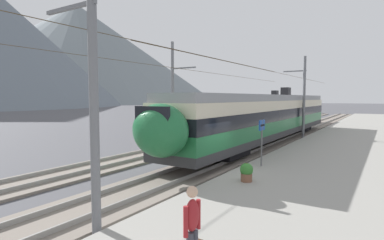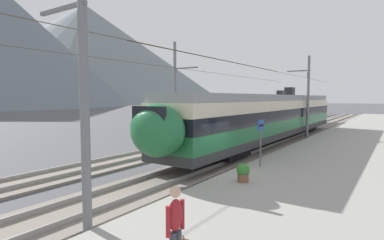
% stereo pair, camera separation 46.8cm
% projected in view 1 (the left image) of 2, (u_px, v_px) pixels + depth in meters
% --- Properties ---
extents(ground_plane, '(400.00, 400.00, 0.00)m').
position_uv_depth(ground_plane, '(212.00, 176.00, 14.31)').
color(ground_plane, '#4C4C51').
extents(platform_slab, '(120.00, 8.27, 0.30)m').
position_uv_depth(platform_slab, '(327.00, 190.00, 11.62)').
color(platform_slab, gray).
rests_on(platform_slab, ground).
extents(track_near, '(120.00, 3.00, 0.28)m').
position_uv_depth(track_near, '(192.00, 171.00, 14.91)').
color(track_near, slate).
rests_on(track_near, ground).
extents(track_far, '(120.00, 3.00, 0.28)m').
position_uv_depth(track_far, '(123.00, 161.00, 17.41)').
color(track_far, slate).
rests_on(track_far, ground).
extents(train_near_platform, '(28.63, 2.88, 4.27)m').
position_uv_depth(train_near_platform, '(268.00, 116.00, 24.08)').
color(train_near_platform, '#2D2D30').
rests_on(train_near_platform, track_near).
extents(train_far_track, '(23.51, 2.85, 4.27)m').
position_uv_depth(train_far_track, '(264.00, 109.00, 36.82)').
color(train_far_track, '#2D2D30').
rests_on(train_far_track, track_far).
extents(catenary_mast_west, '(39.12, 1.97, 8.22)m').
position_uv_depth(catenary_mast_west, '(90.00, 73.00, 7.74)').
color(catenary_mast_west, slate).
rests_on(catenary_mast_west, ground).
extents(catenary_mast_mid, '(39.12, 1.97, 7.21)m').
position_uv_depth(catenary_mast_mid, '(303.00, 96.00, 26.80)').
color(catenary_mast_mid, slate).
rests_on(catenary_mast_mid, ground).
extents(catenary_mast_far_side, '(39.12, 2.32, 8.04)m').
position_uv_depth(catenary_mast_far_side, '(174.00, 91.00, 24.41)').
color(catenary_mast_far_side, slate).
rests_on(catenary_mast_far_side, ground).
extents(platform_sign, '(0.70, 0.08, 2.25)m').
position_uv_depth(platform_sign, '(262.00, 132.00, 14.92)').
color(platform_sign, '#59595B').
rests_on(platform_sign, platform_slab).
extents(passenger_walking, '(0.53, 0.22, 1.69)m').
position_uv_depth(passenger_walking, '(192.00, 225.00, 5.79)').
color(passenger_walking, '#383842').
rests_on(passenger_walking, platform_slab).
extents(potted_plant_platform_edge, '(0.52, 0.52, 0.74)m').
position_uv_depth(potted_plant_platform_edge, '(247.00, 171.00, 12.23)').
color(potted_plant_platform_edge, brown).
rests_on(potted_plant_platform_edge, platform_slab).
extents(mountain_right_ridge, '(209.51, 209.51, 73.03)m').
position_uv_depth(mountain_right_ridge, '(77.00, 54.00, 230.08)').
color(mountain_right_ridge, slate).
rests_on(mountain_right_ridge, ground).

